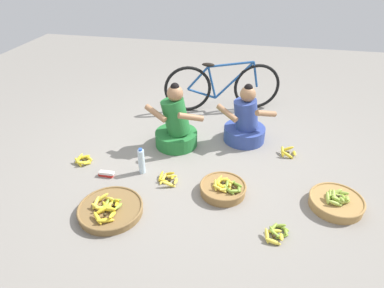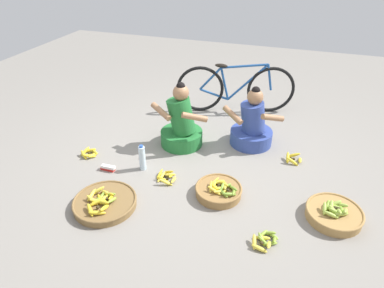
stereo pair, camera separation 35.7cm
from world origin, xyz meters
name	(u,v)px [view 1 (the left image)]	position (x,y,z in m)	size (l,w,h in m)	color
ground_plane	(195,160)	(0.00, 0.00, 0.00)	(10.00, 10.00, 0.00)	gray
vendor_woman_front	(176,126)	(-0.30, 0.30, 0.26)	(0.72, 0.52, 0.82)	#237233
vendor_woman_behind	(245,123)	(0.52, 0.58, 0.24)	(0.74, 0.53, 0.76)	#334793
bicycle_leaning	(222,87)	(0.12, 1.42, 0.36)	(1.64, 0.54, 0.73)	black
banana_basket_back_center	(336,202)	(1.48, -0.49, 0.06)	(0.52, 0.52, 0.17)	#A87F47
banana_basket_back_right	(110,209)	(-0.62, -1.02, 0.05)	(0.61, 0.61, 0.16)	brown
banana_basket_near_bicycle	(223,188)	(0.39, -0.51, 0.06)	(0.47, 0.47, 0.17)	olive
loose_bananas_mid_right	(84,160)	(-1.26, -0.30, 0.03)	(0.22, 0.22, 0.09)	yellow
loose_bananas_mid_left	(277,233)	(0.92, -0.99, 0.03)	(0.23, 0.26, 0.09)	#8CAD38
loose_bananas_front_left	(168,179)	(-0.21, -0.44, 0.03)	(0.22, 0.24, 0.10)	gold
loose_bananas_near_vendor	(288,152)	(1.06, 0.35, 0.04)	(0.18, 0.20, 0.10)	yellow
water_bottle	(141,161)	(-0.53, -0.34, 0.15)	(0.07, 0.07, 0.31)	silver
packet_carton_stack	(106,174)	(-0.89, -0.49, 0.03)	(0.17, 0.06, 0.06)	red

